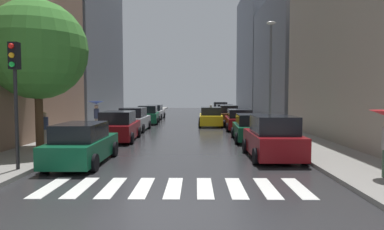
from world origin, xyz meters
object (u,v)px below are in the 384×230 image
(parked_car_right_second, at_px, (251,128))
(parked_car_right_fifth, at_px, (224,112))
(parked_car_right_nearest, at_px, (273,139))
(traffic_light_left_corner, at_px, (15,77))
(parked_car_right_sixth, at_px, (220,109))
(parked_car_left_nearest, at_px, (82,145))
(pedestrian_foreground, at_px, (96,109))
(parked_car_left_third, at_px, (134,120))
(parked_car_left_second, at_px, (119,127))
(parked_car_right_fourth, at_px, (228,114))
(street_tree_left, at_px, (37,50))
(parked_car_left_fifth, at_px, (154,112))
(parked_car_right_third, at_px, (239,120))
(taxi_midroad, at_px, (211,117))
(pedestrian_near_tree, at_px, (45,128))
(lamp_post_right, at_px, (270,69))
(parked_car_left_fourth, at_px, (148,115))

(parked_car_right_second, bearing_deg, parked_car_right_fifth, 2.13)
(parked_car_right_nearest, xyz_separation_m, traffic_light_left_corner, (-9.35, -2.85, 2.45))
(parked_car_right_sixth, bearing_deg, parked_car_left_nearest, 167.04)
(pedestrian_foreground, bearing_deg, parked_car_right_nearest, 37.16)
(parked_car_left_third, xyz_separation_m, parked_car_right_sixth, (7.74, 18.38, -0.00))
(parked_car_left_third, bearing_deg, parked_car_left_second, -178.29)
(parked_car_left_nearest, xyz_separation_m, parked_car_left_second, (-0.08, 6.51, 0.05))
(parked_car_left_nearest, bearing_deg, parked_car_right_fourth, -21.71)
(pedestrian_foreground, bearing_deg, parked_car_right_fourth, 119.84)
(parked_car_right_sixth, height_order, street_tree_left, street_tree_left)
(parked_car_left_nearest, relative_size, parked_car_right_second, 1.06)
(parked_car_right_nearest, height_order, street_tree_left, street_tree_left)
(parked_car_left_fifth, relative_size, parked_car_right_third, 0.99)
(parked_car_left_nearest, bearing_deg, taxi_midroad, -20.15)
(parked_car_right_third, bearing_deg, parked_car_right_sixth, 2.02)
(parked_car_left_nearest, height_order, parked_car_left_second, parked_car_left_second)
(parked_car_right_third, xyz_separation_m, pedestrian_near_tree, (-10.98, -8.81, 0.28))
(lamp_post_right, bearing_deg, parked_car_right_third, 114.73)
(parked_car_left_second, xyz_separation_m, parked_car_left_third, (-0.07, 5.23, 0.00))
(parked_car_right_nearest, distance_m, taxi_midroad, 14.58)
(parked_car_right_second, relative_size, pedestrian_foreground, 2.01)
(pedestrian_foreground, bearing_deg, parked_car_right_fifth, 133.45)
(parked_car_right_third, bearing_deg, parked_car_left_third, 98.30)
(pedestrian_foreground, height_order, traffic_light_left_corner, traffic_light_left_corner)
(parked_car_right_third, distance_m, parked_car_right_fifth, 11.80)
(pedestrian_near_tree, distance_m, street_tree_left, 3.94)
(parked_car_right_fourth, relative_size, traffic_light_left_corner, 1.12)
(parked_car_left_fifth, relative_size, pedestrian_foreground, 2.08)
(parked_car_right_fourth, xyz_separation_m, lamp_post_right, (1.77, -9.85, 3.56))
(parked_car_left_fourth, relative_size, parked_car_right_fourth, 0.85)
(parked_car_right_nearest, relative_size, parked_car_right_fourth, 0.84)
(pedestrian_near_tree, distance_m, traffic_light_left_corner, 6.20)
(pedestrian_foreground, bearing_deg, parked_car_left_third, 108.14)
(parked_car_left_fifth, distance_m, traffic_light_left_corner, 25.94)
(parked_car_left_nearest, relative_size, parked_car_left_fifth, 1.02)
(parked_car_right_fourth, relative_size, parked_car_right_sixth, 1.04)
(parked_car_left_fifth, relative_size, parked_car_right_fourth, 0.90)
(parked_car_left_third, height_order, parked_car_left_fifth, parked_car_left_third)
(parked_car_right_nearest, height_order, parked_car_right_third, parked_car_right_nearest)
(parked_car_right_nearest, bearing_deg, parked_car_right_third, -0.64)
(parked_car_left_second, height_order, parked_car_right_nearest, parked_car_right_nearest)
(parked_car_left_fifth, xyz_separation_m, parked_car_right_nearest, (7.88, -22.92, 0.11))
(parked_car_right_fourth, bearing_deg, parked_car_right_sixth, 2.74)
(traffic_light_left_corner, bearing_deg, lamp_post_right, 44.76)
(parked_car_left_fourth, distance_m, parked_car_left_fifth, 6.24)
(parked_car_left_third, distance_m, parked_car_right_fifth, 14.92)
(parked_car_right_fourth, height_order, pedestrian_foreground, pedestrian_foreground)
(parked_car_right_fourth, distance_m, traffic_light_left_corner, 22.86)
(taxi_midroad, height_order, lamp_post_right, lamp_post_right)
(parked_car_left_third, relative_size, parked_car_right_second, 1.08)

